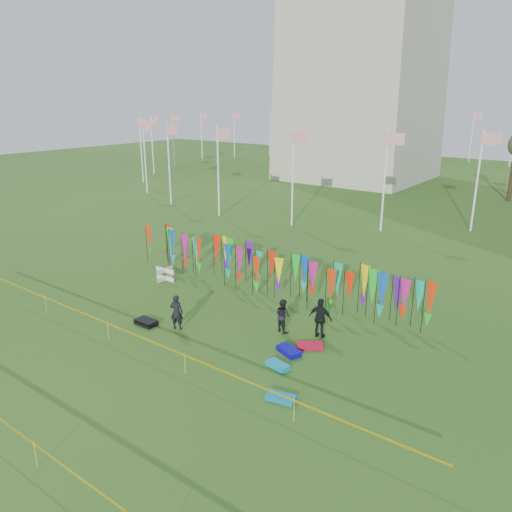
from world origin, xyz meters
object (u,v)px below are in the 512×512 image
Objects in this scene: person_left at (177,312)px; kite_bag_red at (310,346)px; person_right at (320,318)px; kite_bag_blue at (289,351)px; box_kite at (165,274)px; kite_bag_black at (146,322)px; kite_bag_teal at (281,398)px; kite_bag_turquoise at (278,365)px; person_mid at (283,315)px.

person_left is 6.34m from kite_bag_red.
person_right is 1.67× the size of kite_bag_red.
person_right is at bearing 82.26° from kite_bag_blue.
box_kite is at bearing 169.74° from kite_bag_red.
kite_bag_blue is 0.99× the size of kite_bag_red.
kite_bag_blue is at bearing -116.22° from kite_bag_red.
kite_bag_red is (0.46, 0.94, -0.01)m from kite_bag_blue.
kite_bag_black is at bearing 22.27° from person_right.
box_kite reaches higher than kite_bag_teal.
box_kite is 11.09m from kite_bag_blue.
person_mid is at bearing 120.68° from kite_bag_turquoise.
kite_bag_turquoise is at bearing -94.90° from kite_bag_red.
kite_bag_black is at bearing -160.13° from kite_bag_red.
kite_bag_teal is at bearing -61.34° from kite_bag_blue.
person_mid reaches higher than kite_bag_red.
person_mid is 2.09m from kite_bag_red.
person_mid reaches higher than kite_bag_black.
person_left is 5.79m from kite_bag_turquoise.
person_left is 7.40m from kite_bag_teal.
kite_bag_red is (0.19, 2.18, 0.00)m from kite_bag_turquoise.
person_right is (5.75, 3.26, 0.09)m from person_left.
person_mid is 5.58m from kite_bag_teal.
box_kite is 11.33m from kite_bag_red.
kite_bag_teal is at bearing 140.81° from person_left.
kite_bag_black is 1.02× the size of kite_bag_teal.
person_right is (10.97, -0.86, 0.54)m from box_kite.
kite_bag_red is at bearing 175.37° from person_mid.
person_right is at bearing 27.91° from kite_bag_black.
box_kite is at bearing 154.14° from kite_bag_teal.
kite_bag_black is (-7.25, -0.51, 0.03)m from kite_bag_turquoise.
kite_bag_black is at bearing 171.59° from kite_bag_teal.
person_mid is (9.28, -1.37, 0.40)m from box_kite.
person_left is at bearing 21.17° from kite_bag_black.
box_kite is 0.46× the size of person_left.
kite_bag_turquoise is (5.74, -0.07, -0.75)m from person_left.
box_kite is at bearing 6.28° from person_mid.
box_kite is at bearing -10.12° from person_right.
kite_bag_blue is (10.68, -2.95, -0.27)m from box_kite.
kite_bag_red is at bearing 106.76° from kite_bag_teal.
person_left reaches higher than kite_bag_blue.
kite_bag_blue reaches higher than kite_bag_red.
person_mid is at bearing 11.01° from person_right.
person_left is at bearing 165.37° from kite_bag_teal.
kite_bag_blue is 7.19m from kite_bag_black.
kite_bag_red reaches higher than kite_bag_teal.
kite_bag_black is (-1.51, -0.58, -0.72)m from person_left.
kite_bag_red is 1.05× the size of kite_bag_black.
kite_bag_teal is at bearing -73.24° from kite_bag_red.
kite_bag_turquoise is at bearing 154.71° from person_left.
kite_bag_blue is at bearing 167.50° from person_left.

